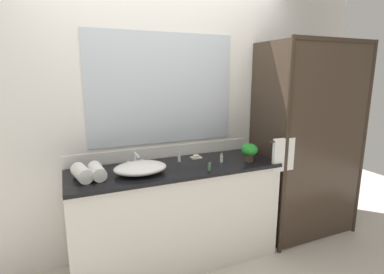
# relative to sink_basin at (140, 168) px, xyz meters

# --- Properties ---
(ground_plane) EXTENTS (8.00, 8.00, 0.00)m
(ground_plane) POSITION_rel_sink_basin_xyz_m (0.32, 0.04, -0.94)
(ground_plane) COLOR beige
(wall_back_with_mirror) EXTENTS (4.40, 0.06, 2.60)m
(wall_back_with_mirror) POSITION_rel_sink_basin_xyz_m (0.32, 0.39, 0.36)
(wall_back_with_mirror) COLOR silver
(wall_back_with_mirror) RESTS_ON ground_plane
(vanity_cabinet) EXTENTS (1.80, 0.58, 0.90)m
(vanity_cabinet) POSITION_rel_sink_basin_xyz_m (0.32, 0.05, -0.49)
(vanity_cabinet) COLOR silver
(vanity_cabinet) RESTS_ON ground_plane
(shower_enclosure) EXTENTS (1.20, 0.59, 2.00)m
(shower_enclosure) POSITION_rel_sink_basin_xyz_m (1.60, -0.14, 0.08)
(shower_enclosure) COLOR #2D2319
(shower_enclosure) RESTS_ON ground_plane
(sink_basin) EXTENTS (0.43, 0.33, 0.09)m
(sink_basin) POSITION_rel_sink_basin_xyz_m (0.00, 0.00, 0.00)
(sink_basin) COLOR white
(sink_basin) RESTS_ON vanity_cabinet
(faucet) EXTENTS (0.17, 0.16, 0.13)m
(faucet) POSITION_rel_sink_basin_xyz_m (0.00, 0.17, 0.00)
(faucet) COLOR silver
(faucet) RESTS_ON vanity_cabinet
(potted_plant) EXTENTS (0.15, 0.15, 0.17)m
(potted_plant) POSITION_rel_sink_basin_xyz_m (0.99, -0.06, 0.05)
(potted_plant) COLOR #473828
(potted_plant) RESTS_ON vanity_cabinet
(soap_dish) EXTENTS (0.10, 0.07, 0.04)m
(soap_dish) POSITION_rel_sink_basin_xyz_m (0.59, 0.22, -0.03)
(soap_dish) COLOR silver
(soap_dish) RESTS_ON vanity_cabinet
(amenity_bottle_shampoo) EXTENTS (0.03, 0.03, 0.08)m
(amenity_bottle_shampoo) POSITION_rel_sink_basin_xyz_m (0.75, 0.01, -0.01)
(amenity_bottle_shampoo) COLOR white
(amenity_bottle_shampoo) RESTS_ON vanity_cabinet
(amenity_bottle_body_wash) EXTENTS (0.03, 0.03, 0.09)m
(amenity_bottle_body_wash) POSITION_rel_sink_basin_xyz_m (0.40, 0.17, -0.00)
(amenity_bottle_body_wash) COLOR silver
(amenity_bottle_body_wash) RESTS_ON vanity_cabinet
(amenity_bottle_lotion) EXTENTS (0.03, 0.03, 0.09)m
(amenity_bottle_lotion) POSITION_rel_sink_basin_xyz_m (0.54, -0.16, -0.00)
(amenity_bottle_lotion) COLOR #4C7056
(amenity_bottle_lotion) RESTS_ON vanity_cabinet
(rolled_towel_near_edge) EXTENTS (0.16, 0.25, 0.11)m
(rolled_towel_near_edge) POSITION_rel_sink_basin_xyz_m (-0.44, 0.02, 0.01)
(rolled_towel_near_edge) COLOR white
(rolled_towel_near_edge) RESTS_ON vanity_cabinet
(rolled_towel_middle) EXTENTS (0.12, 0.24, 0.11)m
(rolled_towel_middle) POSITION_rel_sink_basin_xyz_m (-0.33, 0.03, 0.01)
(rolled_towel_middle) COLOR white
(rolled_towel_middle) RESTS_ON vanity_cabinet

